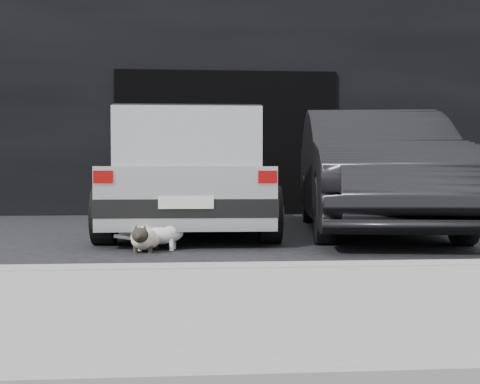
{
  "coord_description": "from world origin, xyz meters",
  "views": [
    {
      "loc": [
        0.39,
        -6.88,
        0.79
      ],
      "look_at": [
        0.87,
        -0.74,
        0.58
      ],
      "focal_mm": 45.0,
      "sensor_mm": 36.0,
      "label": 1
    }
  ],
  "objects": [
    {
      "name": "cat_siamese",
      "position": [
        -0.08,
        -0.94,
        0.13
      ],
      "size": [
        0.35,
        0.85,
        0.29
      ],
      "rotation": [
        0.0,
        0.0,
        3.01
      ],
      "color": "beige",
      "rests_on": "ground"
    },
    {
      "name": "second_car",
      "position": [
        2.72,
        0.77,
        0.8
      ],
      "size": [
        2.33,
        5.03,
        1.6
      ],
      "primitive_type": "imported",
      "rotation": [
        0.0,
        0.0,
        -0.13
      ],
      "color": "black",
      "rests_on": "ground"
    },
    {
      "name": "curb",
      "position": [
        1.0,
        -2.6,
        0.06
      ],
      "size": [
        18.0,
        0.25,
        0.12
      ],
      "primitive_type": "cube",
      "color": "gray",
      "rests_on": "ground"
    },
    {
      "name": "garage_opening",
      "position": [
        1.0,
        3.99,
        1.3
      ],
      "size": [
        4.0,
        0.1,
        2.6
      ],
      "primitive_type": "cube",
      "color": "black",
      "rests_on": "ground"
    },
    {
      "name": "sidewalk",
      "position": [
        1.0,
        -3.8,
        0.06
      ],
      "size": [
        18.0,
        2.2,
        0.11
      ],
      "primitive_type": "cube",
      "color": "gray",
      "rests_on": "ground"
    },
    {
      "name": "silver_hatchback",
      "position": [
        0.36,
        1.0,
        0.83
      ],
      "size": [
        2.11,
        4.16,
        1.52
      ],
      "rotation": [
        0.0,
        0.0,
        -0.02
      ],
      "color": "silver",
      "rests_on": "ground"
    },
    {
      "name": "ground",
      "position": [
        0.0,
        0.0,
        0.0
      ],
      "size": [
        80.0,
        80.0,
        0.0
      ],
      "primitive_type": "plane",
      "color": "black",
      "rests_on": "ground"
    },
    {
      "name": "building_facade",
      "position": [
        1.0,
        6.0,
        2.5
      ],
      "size": [
        34.0,
        4.0,
        5.0
      ],
      "primitive_type": "cube",
      "color": "black",
      "rests_on": "ground"
    },
    {
      "name": "cat_white",
      "position": [
        0.07,
        -0.83,
        0.18
      ],
      "size": [
        0.8,
        0.33,
        0.37
      ],
      "rotation": [
        0.0,
        0.0,
        -1.7
      ],
      "color": "silver",
      "rests_on": "ground"
    }
  ]
}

